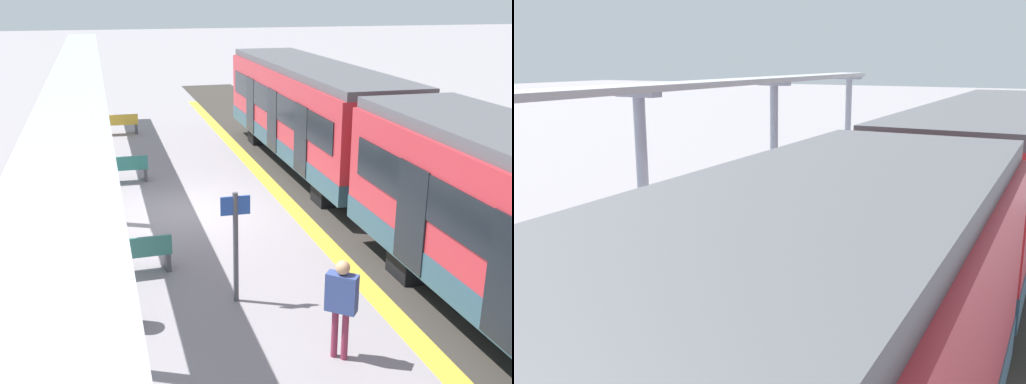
% 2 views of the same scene
% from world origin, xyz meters
% --- Properties ---
extents(ground_plane, '(176.00, 176.00, 0.00)m').
position_xyz_m(ground_plane, '(0.00, 0.00, 0.00)').
color(ground_plane, gray).
extents(tactile_edge_strip, '(0.46, 35.32, 0.01)m').
position_xyz_m(tactile_edge_strip, '(-2.84, 0.00, 0.00)').
color(tactile_edge_strip, gold).
rests_on(tactile_edge_strip, ground).
extents(trackbed, '(3.20, 47.32, 0.01)m').
position_xyz_m(trackbed, '(-4.67, 0.00, 0.00)').
color(trackbed, '#38332D').
rests_on(trackbed, ground).
extents(train_near_carriage, '(2.65, 11.98, 3.48)m').
position_xyz_m(train_near_carriage, '(-4.67, -3.51, 1.83)').
color(train_near_carriage, '#B92A32').
rests_on(train_near_carriage, ground).
extents(canopy_pillar_nearest, '(1.10, 0.44, 3.71)m').
position_xyz_m(canopy_pillar_nearest, '(2.62, -13.97, 1.88)').
color(canopy_pillar_nearest, slate).
rests_on(canopy_pillar_nearest, ground).
extents(canopy_pillar_second, '(1.10, 0.44, 3.71)m').
position_xyz_m(canopy_pillar_second, '(2.62, -6.68, 1.88)').
color(canopy_pillar_second, slate).
rests_on(canopy_pillar_second, ground).
extents(canopy_pillar_third, '(1.10, 0.44, 3.71)m').
position_xyz_m(canopy_pillar_third, '(2.62, 0.17, 1.88)').
color(canopy_pillar_third, slate).
rests_on(canopy_pillar_third, ground).
extents(canopy_pillar_fourth, '(1.10, 0.44, 3.71)m').
position_xyz_m(canopy_pillar_fourth, '(2.62, 7.02, 1.88)').
color(canopy_pillar_fourth, slate).
rests_on(canopy_pillar_fourth, ground).
extents(canopy_beam, '(1.20, 28.38, 0.16)m').
position_xyz_m(canopy_beam, '(2.62, -0.18, 3.79)').
color(canopy_beam, '#A8AAB2').
rests_on(canopy_beam, canopy_pillar_nearest).
extents(bench_near_end, '(1.51, 0.46, 0.86)m').
position_xyz_m(bench_near_end, '(1.54, -3.18, 0.44)').
color(bench_near_end, '#2B7368').
rests_on(bench_near_end, ground).
extents(bench_mid_platform, '(1.52, 0.50, 0.86)m').
position_xyz_m(bench_mid_platform, '(1.64, 3.67, 0.44)').
color(bench_mid_platform, '#337065').
rests_on(bench_mid_platform, ground).
extents(bench_far_end, '(1.50, 0.44, 0.86)m').
position_xyz_m(bench_far_end, '(1.34, -10.25, 0.44)').
color(bench_far_end, gold).
rests_on(bench_far_end, ground).
extents(trash_bin, '(0.48, 0.48, 0.85)m').
position_xyz_m(trash_bin, '(2.04, 5.78, 0.43)').
color(trash_bin, '#3F5053').
rests_on(trash_bin, ground).
extents(platform_info_sign, '(0.56, 0.10, 2.20)m').
position_xyz_m(platform_info_sign, '(-0.14, 5.36, 1.33)').
color(platform_info_sign, '#4C4C51').
rests_on(platform_info_sign, ground).
extents(passenger_waiting_near_edge, '(0.52, 0.49, 1.73)m').
position_xyz_m(passenger_waiting_near_edge, '(-1.34, 7.71, 1.08)').
color(passenger_waiting_near_edge, maroon).
rests_on(passenger_waiting_near_edge, ground).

